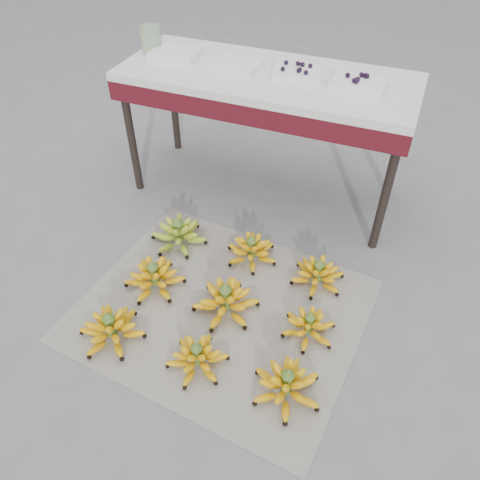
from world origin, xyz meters
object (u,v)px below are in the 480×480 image
at_px(bunch_back_right, 318,274).
at_px(vendor_table, 267,89).
at_px(tray_far_right, 358,84).
at_px(glass_jar, 151,39).
at_px(tray_right, 297,73).
at_px(bunch_back_center, 252,250).
at_px(newspaper_mat, 221,309).
at_px(bunch_mid_right, 309,326).
at_px(tray_far_left, 175,54).
at_px(bunch_mid_center, 226,301).
at_px(bunch_front_right, 287,385).
at_px(bunch_mid_left, 154,277).
at_px(tray_left, 236,66).
at_px(bunch_front_center, 197,357).
at_px(bunch_back_left, 179,234).
at_px(bunch_front_left, 111,329).

height_order(bunch_back_right, vendor_table, vendor_table).
height_order(tray_far_right, glass_jar, glass_jar).
distance_m(tray_right, tray_far_right, 0.31).
xyz_separation_m(bunch_back_center, glass_jar, (-0.83, 0.62, 0.74)).
bearing_deg(newspaper_mat, bunch_mid_right, 2.44).
xyz_separation_m(newspaper_mat, vendor_table, (-0.14, 0.96, 0.65)).
xyz_separation_m(tray_far_right, glass_jar, (-1.14, 0.05, 0.05)).
height_order(bunch_mid_right, tray_far_left, tray_far_left).
bearing_deg(bunch_mid_right, bunch_mid_center, 172.18).
xyz_separation_m(newspaper_mat, bunch_mid_right, (0.41, 0.02, 0.05)).
distance_m(bunch_front_right, vendor_table, 1.48).
relative_size(bunch_mid_left, bunch_mid_center, 0.80).
relative_size(newspaper_mat, bunch_mid_left, 4.24).
relative_size(bunch_mid_right, tray_far_right, 1.09).
bearing_deg(tray_left, vendor_table, 5.77).
bearing_deg(bunch_front_center, vendor_table, 73.29).
xyz_separation_m(bunch_mid_center, tray_right, (-0.01, 0.96, 0.69)).
bearing_deg(bunch_mid_left, bunch_back_center, 42.07).
relative_size(bunch_back_left, glass_jar, 2.54).
distance_m(newspaper_mat, bunch_front_left, 0.50).
xyz_separation_m(bunch_front_center, glass_jar, (-0.85, 1.30, 0.74)).
xyz_separation_m(bunch_mid_left, bunch_back_center, (0.36, 0.35, -0.00)).
height_order(tray_left, glass_jar, glass_jar).
height_order(bunch_front_left, tray_far_left, tray_far_left).
bearing_deg(tray_left, newspaper_mat, -72.08).
bearing_deg(vendor_table, bunch_mid_center, -80.46).
bearing_deg(tray_left, bunch_front_left, -93.26).
distance_m(bunch_front_left, bunch_back_right, 0.99).
bearing_deg(tray_far_left, bunch_back_left, -66.19).
bearing_deg(tray_far_left, vendor_table, -0.05).
bearing_deg(bunch_back_left, tray_left, 94.46).
bearing_deg(newspaper_mat, bunch_front_left, -139.59).
relative_size(bunch_front_center, vendor_table, 0.22).
distance_m(tray_left, tray_right, 0.32).
xyz_separation_m(bunch_front_left, tray_far_right, (0.70, 1.26, 0.69)).
distance_m(bunch_back_left, bunch_back_center, 0.40).
bearing_deg(bunch_mid_center, tray_left, 94.56).
height_order(bunch_mid_left, bunch_back_right, bunch_mid_left).
bearing_deg(glass_jar, vendor_table, -2.90).
distance_m(tray_left, tray_far_right, 0.63).
xyz_separation_m(bunch_mid_center, bunch_back_center, (-0.01, 0.36, -0.01)).
relative_size(bunch_front_left, bunch_front_center, 0.91).
height_order(bunch_mid_left, glass_jar, glass_jar).
bearing_deg(tray_right, tray_far_left, -179.39).
height_order(bunch_front_center, bunch_back_right, bunch_back_right).
xyz_separation_m(bunch_front_right, tray_far_left, (-1.07, 1.25, 0.69)).
relative_size(bunch_front_right, bunch_mid_right, 1.32).
bearing_deg(tray_left, tray_right, 4.38).
relative_size(bunch_mid_right, vendor_table, 0.18).
relative_size(bunch_back_left, tray_far_left, 1.30).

